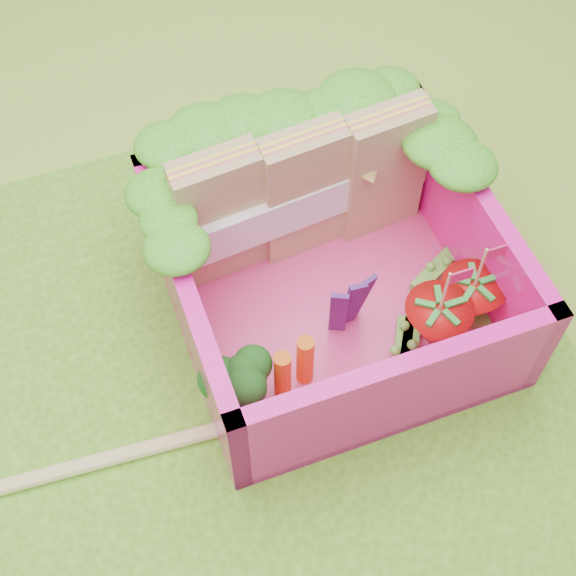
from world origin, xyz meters
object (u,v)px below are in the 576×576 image
(strawberry_left, at_px, (435,326))
(chopsticks, at_px, (17,483))
(sandwich_stack, at_px, (304,193))
(broccoli, at_px, (245,377))
(bento_box, at_px, (333,271))
(strawberry_right, at_px, (469,302))

(strawberry_left, height_order, chopsticks, strawberry_left)
(sandwich_stack, relative_size, chopsticks, 0.52)
(broccoli, height_order, chopsticks, broccoli)
(bento_box, height_order, strawberry_left, strawberry_left)
(strawberry_left, xyz_separation_m, chopsticks, (-1.73, 0.00, -0.17))
(bento_box, bearing_deg, chopsticks, -166.56)
(bento_box, bearing_deg, sandwich_stack, 89.22)
(sandwich_stack, distance_m, broccoli, 0.85)
(broccoli, xyz_separation_m, strawberry_right, (0.99, 0.04, -0.05))
(broccoli, bearing_deg, strawberry_left, -1.58)
(sandwich_stack, bearing_deg, chopsticks, -153.90)
(strawberry_left, bearing_deg, broccoli, 178.42)
(sandwich_stack, relative_size, strawberry_right, 2.36)
(sandwich_stack, height_order, strawberry_right, sandwich_stack)
(sandwich_stack, relative_size, broccoli, 3.59)
(broccoli, relative_size, strawberry_right, 0.66)
(sandwich_stack, distance_m, strawberry_right, 0.83)
(bento_box, relative_size, strawberry_right, 2.57)
(sandwich_stack, bearing_deg, bento_box, -90.78)
(bento_box, relative_size, broccoli, 3.91)
(bento_box, distance_m, chopsticks, 1.49)
(bento_box, xyz_separation_m, strawberry_left, (0.31, -0.34, -0.08))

